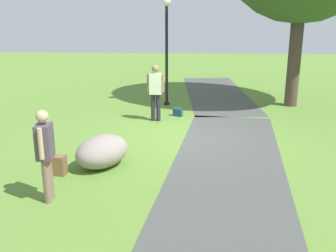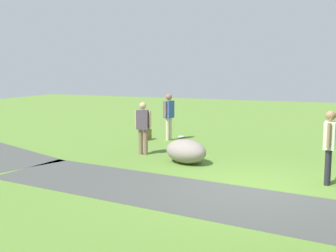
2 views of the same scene
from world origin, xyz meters
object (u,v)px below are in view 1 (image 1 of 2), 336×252
at_px(passerby_on_path, 45,150).
at_px(lawn_boulder, 102,151).
at_px(lamp_post, 167,41).
at_px(backpack_by_boulder, 59,165).
at_px(woman_with_handbag, 156,89).
at_px(handbag_on_grass, 178,112).

bearing_deg(passerby_on_path, lawn_boulder, 160.33).
bearing_deg(passerby_on_path, lamp_post, 168.22).
height_order(lamp_post, backpack_by_boulder, lamp_post).
height_order(passerby_on_path, backpack_by_boulder, passerby_on_path).
bearing_deg(backpack_by_boulder, passerby_on_path, 10.16).
relative_size(passerby_on_path, backpack_by_boulder, 3.99).
height_order(woman_with_handbag, passerby_on_path, woman_with_handbag).
xyz_separation_m(lamp_post, woman_with_handbag, (2.19, -0.20, -1.28)).
bearing_deg(lawn_boulder, handbag_on_grass, 161.37).
relative_size(lamp_post, passerby_on_path, 2.30).
bearing_deg(lamp_post, handbag_on_grass, 15.62).
distance_m(passerby_on_path, backpack_by_boulder, 1.33).
relative_size(lawn_boulder, woman_with_handbag, 0.93).
xyz_separation_m(passerby_on_path, handbag_on_grass, (-5.89, 2.02, -0.78)).
height_order(lawn_boulder, passerby_on_path, passerby_on_path).
height_order(lamp_post, handbag_on_grass, lamp_post).
relative_size(lamp_post, handbag_on_grass, 9.87).
relative_size(lawn_boulder, handbag_on_grass, 4.22).
distance_m(lamp_post, passerby_on_path, 7.78).
height_order(passerby_on_path, handbag_on_grass, passerby_on_path).
distance_m(woman_with_handbag, backpack_by_boulder, 4.56).
bearing_deg(lamp_post, lawn_boulder, -9.55).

